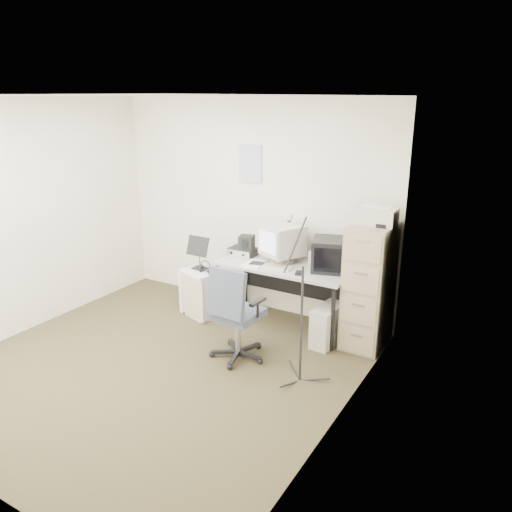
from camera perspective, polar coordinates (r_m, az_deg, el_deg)
The scene contains 23 objects.
floor at distance 5.04m, azimuth -11.18°, elevation -12.30°, with size 3.60×3.60×0.01m, color #3E3525.
ceiling at distance 4.38m, azimuth -13.21°, elevation 17.42°, with size 3.60×3.60×0.01m, color white.
wall_back at distance 5.96m, azimuth -0.42°, elevation 5.72°, with size 3.60×0.02×2.50m, color white.
wall_left at distance 5.89m, azimuth -25.24°, elevation 3.88°, with size 0.02×3.60×2.50m, color white.
wall_right at distance 3.63m, azimuth 9.46°, elevation -2.46°, with size 0.02×3.60×2.50m, color white.
wall_calendar at distance 5.87m, azimuth -0.66°, elevation 10.49°, with size 0.30×0.02×0.44m, color white.
filing_cabinet at distance 5.22m, azimuth 12.81°, elevation -3.35°, with size 0.40×0.60×1.30m, color gray.
printer at distance 5.02m, azimuth 13.41°, elevation 4.49°, with size 0.42×0.29×0.16m, color beige.
desk at distance 5.63m, azimuth 3.29°, elevation -4.46°, with size 1.50×0.70×0.73m, color gray.
crt_monitor at distance 5.54m, azimuth 3.06°, elevation 1.42°, with size 0.38×0.40×0.42m, color beige.
crt_tv at distance 5.33m, azimuth 8.51°, elevation 0.17°, with size 0.37×0.39×0.34m, color black.
desk_speaker at distance 5.50m, azimuth 6.55°, elevation -0.23°, with size 0.08×0.08×0.15m, color #C1B297.
keyboard at distance 5.38m, azimuth 1.92°, elevation -1.23°, with size 0.42×0.15×0.02m, color beige.
mouse at distance 5.20m, azimuth 4.89°, elevation -1.94°, with size 0.06×0.10×0.03m, color black.
radio_receiver at distance 5.80m, azimuth -1.48°, elevation 0.51°, with size 0.31×0.22×0.09m, color black.
radio_speaker at distance 5.71m, azimuth -1.08°, elevation 1.56°, with size 0.16×0.15×0.16m, color black.
papers at distance 5.48m, azimuth -0.20°, elevation -0.91°, with size 0.19×0.27×0.02m, color white.
pc_tower at distance 5.32m, azimuth 8.20°, elevation -7.83°, with size 0.20×0.45×0.42m, color beige.
office_chair at distance 4.90m, azimuth -2.11°, elevation -6.38°, with size 0.57×0.57×0.98m, color slate.
side_cart at distance 5.98m, azimuth -6.23°, elevation -4.15°, with size 0.44×0.35×0.55m, color silver.
music_stand at distance 5.88m, azimuth -6.48°, elevation 0.42°, with size 0.28×0.15×0.41m, color black.
headphones at distance 5.79m, azimuth -5.78°, elevation -1.43°, with size 0.16×0.16×0.03m, color black.
mic_stand at distance 4.43m, azimuth 5.26°, elevation -5.87°, with size 0.02×0.02×1.45m, color black.
Camera 1 is at (2.99, -3.20, 2.49)m, focal length 35.00 mm.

